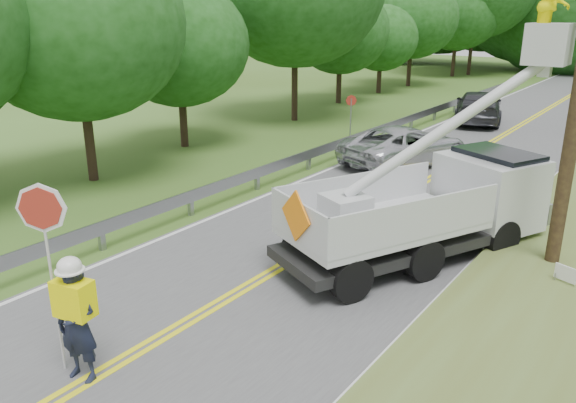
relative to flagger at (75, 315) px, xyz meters
The scene contains 10 objects.
ground 1.31m from the flagger, 78.23° to the right, with size 140.00×140.00×0.00m, color #375017.
road 13.40m from the flagger, 89.42° to the left, with size 7.20×96.00×0.03m.
guardrail 14.79m from the flagger, 105.24° to the left, with size 0.18×48.00×0.77m.
treeline_left 31.30m from the flagger, 109.31° to the left, with size 10.19×54.23×12.01m.
flagger is the anchor object (origin of this frame).
bucket_truck 8.59m from the flagger, 70.36° to the left, with size 4.80×6.80×6.45m.
suv_silver 15.02m from the flagger, 95.32° to the left, with size 2.42×5.26×1.46m, color silver.
suv_darkgrey 25.13m from the flagger, 94.43° to the left, with size 2.22×5.45×1.58m, color #33343A.
stop_sign_permanent 17.27m from the flagger, 105.72° to the left, with size 0.38×0.29×2.15m.
yard_sign 9.24m from the flagger, 52.73° to the left, with size 0.44×0.18×0.66m.
Camera 1 is at (6.88, -3.59, 5.51)m, focal length 35.16 mm.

